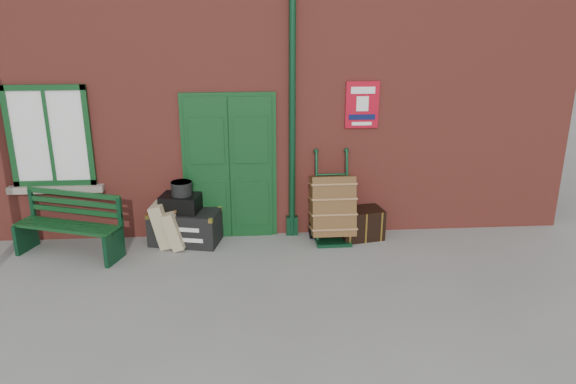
{
  "coord_description": "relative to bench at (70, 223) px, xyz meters",
  "views": [
    {
      "loc": [
        0.0,
        -6.76,
        3.52
      ],
      "look_at": [
        0.53,
        0.6,
        1.0
      ],
      "focal_mm": 35.0,
      "sensor_mm": 36.0,
      "label": 1
    }
  ],
  "objects": [
    {
      "name": "strongbox",
      "position": [
        1.56,
        0.3,
        0.16
      ],
      "size": [
        0.64,
        0.53,
        0.26
      ],
      "primitive_type": "cube",
      "rotation": [
        0.0,
        0.0,
        -0.23
      ],
      "color": "black",
      "rests_on": "houdini_trunk"
    },
    {
      "name": "suitcase_back",
      "position": [
        1.31,
        0.23,
        -0.13
      ],
      "size": [
        0.41,
        0.52,
        0.69
      ],
      "primitive_type": "cube",
      "rotation": [
        0.0,
        -0.23,
        -0.16
      ],
      "color": "tan",
      "rests_on": "ground"
    },
    {
      "name": "bench",
      "position": [
        0.0,
        0.0,
        0.0
      ],
      "size": [
        1.61,
        0.96,
        0.95
      ],
      "rotation": [
        0.0,
        0.0,
        -0.34
      ],
      "color": "#103D1A",
      "rests_on": "ground"
    },
    {
      "name": "porter_trolley",
      "position": [
        3.86,
        0.27,
        0.05
      ],
      "size": [
        0.67,
        0.72,
        1.36
      ],
      "rotation": [
        0.0,
        0.0,
        0.01
      ],
      "color": "#0C331C",
      "rests_on": "ground"
    },
    {
      "name": "hatbox",
      "position": [
        1.59,
        0.3,
        0.39
      ],
      "size": [
        0.37,
        0.37,
        0.21
      ],
      "primitive_type": "cylinder",
      "rotation": [
        0.0,
        0.0,
        -0.23
      ],
      "color": "black",
      "rests_on": "strongbox"
    },
    {
      "name": "dark_trunk",
      "position": [
        4.31,
        0.27,
        -0.24
      ],
      "size": [
        0.73,
        0.55,
        0.47
      ],
      "primitive_type": "cube",
      "rotation": [
        0.0,
        0.0,
        0.2
      ],
      "color": "black",
      "rests_on": "ground"
    },
    {
      "name": "ground",
      "position": [
        2.6,
        -0.95,
        -0.48
      ],
      "size": [
        80.0,
        80.0,
        0.0
      ],
      "primitive_type": "plane",
      "color": "gray",
      "rests_on": "ground"
    },
    {
      "name": "houdini_trunk",
      "position": [
        1.61,
        0.3,
        -0.22
      ],
      "size": [
        1.13,
        0.78,
        0.51
      ],
      "primitive_type": "cube",
      "rotation": [
        0.0,
        0.0,
        -0.23
      ],
      "color": "black",
      "rests_on": "ground"
    },
    {
      "name": "station_building",
      "position": [
        2.6,
        2.54,
        1.68
      ],
      "size": [
        10.3,
        4.3,
        4.36
      ],
      "color": "brown",
      "rests_on": "ground"
    },
    {
      "name": "suitcase_front",
      "position": [
        1.49,
        0.13,
        -0.18
      ],
      "size": [
        0.39,
        0.47,
        0.6
      ],
      "primitive_type": "cube",
      "rotation": [
        0.0,
        -0.29,
        -0.16
      ],
      "color": "tan",
      "rests_on": "ground"
    }
  ]
}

